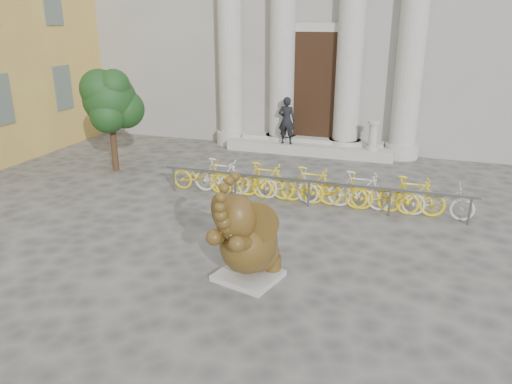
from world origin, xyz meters
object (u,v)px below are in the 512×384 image
(bike_rack, at_px, (311,185))
(elephant_statue, at_px, (247,240))
(pedestrian, at_px, (287,120))
(tree, at_px, (110,101))

(bike_rack, bearing_deg, elephant_statue, -93.13)
(elephant_statue, bearing_deg, pedestrian, 115.62)
(bike_rack, relative_size, pedestrian, 4.87)
(bike_rack, bearing_deg, pedestrian, 112.45)
(elephant_statue, height_order, tree, tree)
(tree, relative_size, pedestrian, 1.92)
(bike_rack, relative_size, tree, 2.54)
(pedestrian, bearing_deg, elephant_statue, 100.49)
(tree, bearing_deg, elephant_statue, -39.87)
(elephant_statue, relative_size, bike_rack, 0.27)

